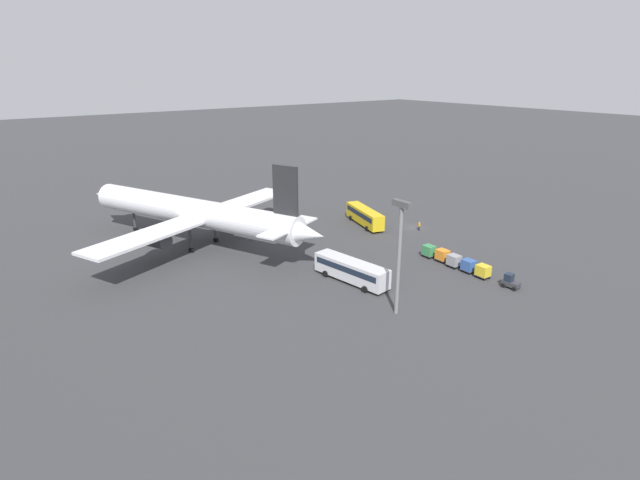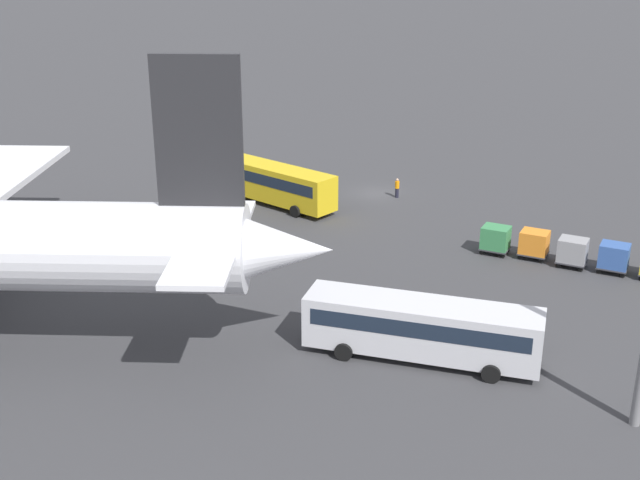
{
  "view_description": "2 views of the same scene",
  "coord_description": "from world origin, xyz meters",
  "px_view_note": "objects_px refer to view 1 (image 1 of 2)",
  "views": [
    {
      "loc": [
        -65.33,
        71.66,
        30.43
      ],
      "look_at": [
        -5.16,
        26.88,
        4.36
      ],
      "focal_mm": 28.0,
      "sensor_mm": 36.0,
      "label": 1
    },
    {
      "loc": [
        -24.56,
        64.57,
        21.76
      ],
      "look_at": [
        -4.23,
        20.99,
        3.43
      ],
      "focal_mm": 45.0,
      "sensor_mm": 36.0,
      "label": 2
    }
  ],
  "objects_px": {
    "cargo_cart_grey": "(454,260)",
    "cargo_cart_orange": "(442,255)",
    "shuttle_bus_near": "(365,215)",
    "baggage_tug": "(510,282)",
    "cargo_cart_blue": "(469,265)",
    "cargo_cart_green": "(429,250)",
    "airplane": "(195,213)",
    "shuttle_bus_far": "(351,269)",
    "worker_person": "(419,226)",
    "cargo_cart_yellow": "(483,271)"
  },
  "relations": [
    {
      "from": "shuttle_bus_far",
      "to": "cargo_cart_blue",
      "type": "xyz_separation_m",
      "value": [
        -8.21,
        -17.0,
        -0.78
      ]
    },
    {
      "from": "cargo_cart_grey",
      "to": "cargo_cart_orange",
      "type": "distance_m",
      "value": 2.76
    },
    {
      "from": "shuttle_bus_near",
      "to": "baggage_tug",
      "type": "xyz_separation_m",
      "value": [
        -35.65,
        3.32,
        -1.08
      ]
    },
    {
      "from": "worker_person",
      "to": "cargo_cart_grey",
      "type": "height_order",
      "value": "cargo_cart_grey"
    },
    {
      "from": "shuttle_bus_near",
      "to": "cargo_cart_yellow",
      "type": "height_order",
      "value": "shuttle_bus_near"
    },
    {
      "from": "airplane",
      "to": "worker_person",
      "type": "relative_size",
      "value": 29.13
    },
    {
      "from": "worker_person",
      "to": "cargo_cart_green",
      "type": "bearing_deg",
      "value": 138.89
    },
    {
      "from": "worker_person",
      "to": "cargo_cart_yellow",
      "type": "distance_m",
      "value": 24.03
    },
    {
      "from": "cargo_cart_grey",
      "to": "shuttle_bus_near",
      "type": "bearing_deg",
      "value": -8.1
    },
    {
      "from": "shuttle_bus_near",
      "to": "airplane",
      "type": "bearing_deg",
      "value": 91.35
    },
    {
      "from": "shuttle_bus_near",
      "to": "cargo_cart_orange",
      "type": "relative_size",
      "value": 6.23
    },
    {
      "from": "baggage_tug",
      "to": "cargo_cart_blue",
      "type": "relative_size",
      "value": 1.22
    },
    {
      "from": "airplane",
      "to": "cargo_cart_grey",
      "type": "distance_m",
      "value": 44.99
    },
    {
      "from": "shuttle_bus_far",
      "to": "cargo_cart_orange",
      "type": "xyz_separation_m",
      "value": [
        -2.75,
        -17.29,
        -0.78
      ]
    },
    {
      "from": "cargo_cart_blue",
      "to": "cargo_cart_yellow",
      "type": "bearing_deg",
      "value": 178.58
    },
    {
      "from": "cargo_cart_blue",
      "to": "cargo_cart_orange",
      "type": "relative_size",
      "value": 1.0
    },
    {
      "from": "shuttle_bus_near",
      "to": "cargo_cart_green",
      "type": "distance_m",
      "value": 20.52
    },
    {
      "from": "cargo_cart_grey",
      "to": "cargo_cart_green",
      "type": "distance_m",
      "value": 5.46
    },
    {
      "from": "worker_person",
      "to": "baggage_tug",
      "type": "bearing_deg",
      "value": 160.27
    },
    {
      "from": "shuttle_bus_near",
      "to": "cargo_cart_orange",
      "type": "xyz_separation_m",
      "value": [
        -22.94,
        3.23,
        -0.83
      ]
    },
    {
      "from": "shuttle_bus_near",
      "to": "cargo_cart_blue",
      "type": "xyz_separation_m",
      "value": [
        -28.39,
        3.52,
        -0.83
      ]
    },
    {
      "from": "cargo_cart_green",
      "to": "baggage_tug",
      "type": "bearing_deg",
      "value": -179.5
    },
    {
      "from": "cargo_cart_yellow",
      "to": "cargo_cart_orange",
      "type": "xyz_separation_m",
      "value": [
        8.19,
        -0.35,
        0.0
      ]
    },
    {
      "from": "cargo_cart_blue",
      "to": "shuttle_bus_near",
      "type": "bearing_deg",
      "value": -7.06
    },
    {
      "from": "cargo_cart_orange",
      "to": "airplane",
      "type": "bearing_deg",
      "value": 42.9
    },
    {
      "from": "shuttle_bus_far",
      "to": "cargo_cart_orange",
      "type": "height_order",
      "value": "shuttle_bus_far"
    },
    {
      "from": "shuttle_bus_near",
      "to": "cargo_cart_blue",
      "type": "relative_size",
      "value": 6.23
    },
    {
      "from": "cargo_cart_grey",
      "to": "cargo_cart_green",
      "type": "relative_size",
      "value": 1.0
    },
    {
      "from": "airplane",
      "to": "cargo_cart_blue",
      "type": "distance_m",
      "value": 47.18
    },
    {
      "from": "baggage_tug",
      "to": "shuttle_bus_near",
      "type": "bearing_deg",
      "value": -11.27
    },
    {
      "from": "cargo_cart_green",
      "to": "worker_person",
      "type": "bearing_deg",
      "value": -41.11
    },
    {
      "from": "cargo_cart_orange",
      "to": "cargo_cart_green",
      "type": "bearing_deg",
      "value": 4.63
    },
    {
      "from": "cargo_cart_orange",
      "to": "worker_person",
      "type": "bearing_deg",
      "value": -34.36
    },
    {
      "from": "cargo_cart_grey",
      "to": "baggage_tug",
      "type": "bearing_deg",
      "value": -178.08
    },
    {
      "from": "shuttle_bus_near",
      "to": "baggage_tug",
      "type": "distance_m",
      "value": 35.82
    },
    {
      "from": "cargo_cart_green",
      "to": "cargo_cart_grey",
      "type": "bearing_deg",
      "value": 177.89
    },
    {
      "from": "cargo_cart_blue",
      "to": "cargo_cart_orange",
      "type": "distance_m",
      "value": 5.46
    },
    {
      "from": "baggage_tug",
      "to": "cargo_cart_blue",
      "type": "bearing_deg",
      "value": -4.38
    },
    {
      "from": "cargo_cart_yellow",
      "to": "cargo_cart_green",
      "type": "xyz_separation_m",
      "value": [
        10.91,
        -0.13,
        0.0
      ]
    },
    {
      "from": "shuttle_bus_far",
      "to": "worker_person",
      "type": "xyz_separation_m",
      "value": [
        11.02,
        -26.7,
        -1.11
      ]
    },
    {
      "from": "cargo_cart_blue",
      "to": "cargo_cart_orange",
      "type": "xyz_separation_m",
      "value": [
        5.46,
        -0.29,
        0.0
      ]
    },
    {
      "from": "worker_person",
      "to": "cargo_cart_orange",
      "type": "height_order",
      "value": "cargo_cart_orange"
    },
    {
      "from": "shuttle_bus_far",
      "to": "cargo_cart_yellow",
      "type": "relative_size",
      "value": 6.34
    },
    {
      "from": "cargo_cart_yellow",
      "to": "shuttle_bus_far",
      "type": "bearing_deg",
      "value": 57.15
    },
    {
      "from": "shuttle_bus_near",
      "to": "shuttle_bus_far",
      "type": "relative_size",
      "value": 0.98
    },
    {
      "from": "shuttle_bus_near",
      "to": "cargo_cart_green",
      "type": "xyz_separation_m",
      "value": [
        -20.21,
        3.45,
        -0.83
      ]
    },
    {
      "from": "airplane",
      "to": "cargo_cart_green",
      "type": "relative_size",
      "value": 24.61
    },
    {
      "from": "airplane",
      "to": "cargo_cart_orange",
      "type": "bearing_deg",
      "value": -159.9
    },
    {
      "from": "airplane",
      "to": "baggage_tug",
      "type": "relative_size",
      "value": 20.1
    },
    {
      "from": "cargo_cart_yellow",
      "to": "cargo_cart_blue",
      "type": "xyz_separation_m",
      "value": [
        2.73,
        -0.07,
        0.0
      ]
    }
  ]
}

